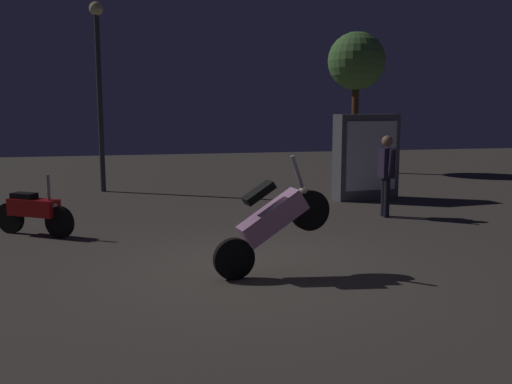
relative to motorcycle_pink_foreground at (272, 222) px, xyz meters
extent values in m
plane|color=#4C443D|center=(-0.23, 0.35, -0.74)|extent=(40.00, 40.00, 0.00)
cylinder|color=black|center=(-0.54, -0.07, -0.46)|extent=(0.57, 0.17, 0.56)
cylinder|color=black|center=(0.55, 0.07, 0.12)|extent=(0.57, 0.17, 0.56)
cube|color=#C68CB7|center=(0.00, 0.00, 0.06)|extent=(1.00, 0.42, 0.76)
cube|color=black|center=(-0.19, -0.03, 0.40)|extent=(0.45, 0.29, 0.32)
cylinder|color=gray|center=(0.35, 0.05, 0.66)|extent=(0.21, 0.09, 0.44)
sphere|color=#F2EABF|center=(0.45, 0.06, 0.40)|extent=(0.12, 0.12, 0.12)
cylinder|color=black|center=(-3.98, 3.57, -0.46)|extent=(0.52, 0.39, 0.56)
cylinder|color=black|center=(-3.07, 2.96, -0.46)|extent=(0.52, 0.39, 0.56)
cube|color=#B71414|center=(-3.52, 3.27, -0.23)|extent=(0.96, 0.78, 0.30)
cube|color=black|center=(-3.69, 3.38, -0.03)|extent=(0.50, 0.44, 0.10)
cylinder|color=gray|center=(-3.23, 3.07, 0.14)|extent=(0.08, 0.08, 0.45)
sphere|color=#F2EABF|center=(-3.15, 3.02, -0.18)|extent=(0.12, 0.12, 0.12)
cylinder|color=black|center=(3.35, 3.55, -0.33)|extent=(0.12, 0.12, 0.82)
cylinder|color=black|center=(3.34, 3.39, -0.33)|extent=(0.12, 0.12, 0.82)
cube|color=#261E38|center=(3.34, 3.47, 0.39)|extent=(0.27, 0.38, 0.61)
sphere|color=#9E7251|center=(3.34, 3.47, 0.84)|extent=(0.23, 0.23, 0.23)
cylinder|color=#261E38|center=(3.36, 3.71, 0.42)|extent=(0.10, 0.19, 0.56)
cylinder|color=#261E38|center=(3.32, 3.23, 0.42)|extent=(0.10, 0.19, 0.56)
cylinder|color=#38383D|center=(-2.53, 8.48, 1.58)|extent=(0.14, 0.14, 4.66)
sphere|color=#F9E59E|center=(-2.53, 8.48, 4.05)|extent=(0.36, 0.36, 0.36)
cylinder|color=#4C331E|center=(5.94, 11.33, 0.83)|extent=(0.24, 0.24, 3.16)
sphere|color=#568C42|center=(5.94, 11.33, 3.10)|extent=(1.97, 1.97, 1.97)
cube|color=#595960|center=(3.88, 5.72, 0.31)|extent=(1.64, 0.65, 2.10)
cube|color=white|center=(3.91, 5.45, 0.36)|extent=(1.34, 0.17, 1.68)
camera|label=1|loc=(-1.88, -7.16, 1.52)|focal=39.37mm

